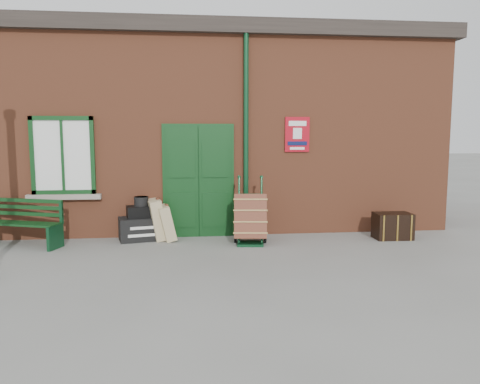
{
  "coord_description": "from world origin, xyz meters",
  "views": [
    {
      "loc": [
        -0.49,
        -7.87,
        2.05
      ],
      "look_at": [
        0.44,
        0.6,
        1.0
      ],
      "focal_mm": 35.0,
      "sensor_mm": 36.0,
      "label": 1
    }
  ],
  "objects": [
    {
      "name": "strongbox",
      "position": [
        -1.45,
        1.25,
        0.56
      ],
      "size": [
        0.56,
        0.46,
        0.22
      ],
      "primitive_type": "cube",
      "rotation": [
        0.0,
        0.0,
        0.23
      ],
      "color": "black",
      "rests_on": "houdini_trunk"
    },
    {
      "name": "ground",
      "position": [
        0.0,
        0.0,
        0.0
      ],
      "size": [
        80.0,
        80.0,
        0.0
      ],
      "primitive_type": "plane",
      "color": "gray",
      "rests_on": "ground"
    },
    {
      "name": "houdini_trunk",
      "position": [
        -1.4,
        1.25,
        0.22
      ],
      "size": [
        0.99,
        0.68,
        0.45
      ],
      "primitive_type": "cube",
      "rotation": [
        0.0,
        0.0,
        0.23
      ],
      "color": "black",
      "rests_on": "ground"
    },
    {
      "name": "hatbox",
      "position": [
        -1.42,
        1.25,
        0.76
      ],
      "size": [
        0.32,
        0.32,
        0.18
      ],
      "primitive_type": "cylinder",
      "rotation": [
        0.0,
        0.0,
        0.23
      ],
      "color": "black",
      "rests_on": "strongbox"
    },
    {
      "name": "station_building",
      "position": [
        -0.0,
        3.49,
        2.16
      ],
      "size": [
        10.3,
        4.3,
        4.36
      ],
      "color": "brown",
      "rests_on": "ground"
    },
    {
      "name": "suitcase_back",
      "position": [
        -1.13,
        1.25,
        0.4
      ],
      "size": [
        0.46,
        0.62,
        0.8
      ],
      "primitive_type": "cube",
      "rotation": [
        0.0,
        -0.16,
        0.24
      ],
      "color": "tan",
      "rests_on": "ground"
    },
    {
      "name": "dark_trunk",
      "position": [
        3.5,
        0.82,
        0.26
      ],
      "size": [
        0.72,
        0.48,
        0.51
      ],
      "primitive_type": "cube",
      "rotation": [
        0.0,
        0.0,
        -0.02
      ],
      "color": "black",
      "rests_on": "ground"
    },
    {
      "name": "bench",
      "position": [
        -3.53,
        0.98,
        0.45
      ],
      "size": [
        1.51,
        0.91,
        0.9
      ],
      "rotation": [
        0.0,
        0.0,
        -0.34
      ],
      "color": "#0E3615",
      "rests_on": "ground"
    },
    {
      "name": "porter_trolley",
      "position": [
        0.65,
        0.74,
        0.48
      ],
      "size": [
        0.68,
        0.72,
        1.25
      ],
      "rotation": [
        0.0,
        0.0,
        -0.12
      ],
      "color": "#0E391E",
      "rests_on": "ground"
    },
    {
      "name": "suitcase_front",
      "position": [
        -0.95,
        1.15,
        0.35
      ],
      "size": [
        0.45,
        0.57,
        0.7
      ],
      "primitive_type": "cube",
      "rotation": [
        0.0,
        -0.22,
        0.24
      ],
      "color": "tan",
      "rests_on": "ground"
    }
  ]
}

